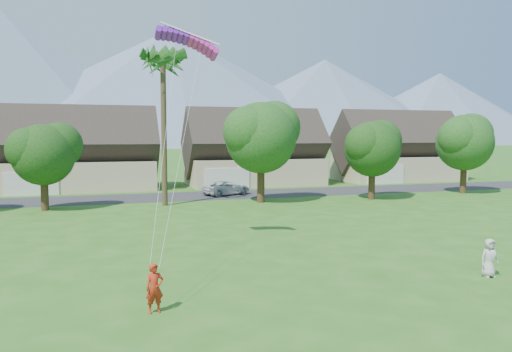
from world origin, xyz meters
name	(u,v)px	position (x,y,z in m)	size (l,w,h in m)	color
ground	(362,340)	(0.00, 0.00, 0.00)	(500.00, 500.00, 0.00)	#2D6019
street	(180,196)	(0.00, 34.00, 0.01)	(90.00, 7.00, 0.01)	#2D2D30
kite_flyer	(155,288)	(-5.28, 3.90, 0.80)	(0.58, 0.38, 1.60)	red
watcher	(489,258)	(7.96, 4.05, 0.78)	(0.76, 0.50, 1.56)	beige
parked_car	(227,188)	(4.50, 34.00, 0.66)	(2.18, 4.73, 1.31)	silver
mountain_ridge	(135,91)	(10.40, 260.00, 29.07)	(540.00, 240.00, 70.00)	slate
houses_row	(171,156)	(0.49, 42.99, 3.44)	(72.75, 8.19, 8.86)	beige
tree_row	(176,145)	(-1.14, 27.92, 4.89)	(62.27, 6.67, 8.45)	#47301C
fan_palm	(163,58)	(-2.00, 28.50, 11.80)	(3.00, 3.00, 13.80)	#4C3D26
parafoil_kite	(188,39)	(-2.69, 12.33, 10.29)	(3.14, 1.16, 0.50)	#801CD5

